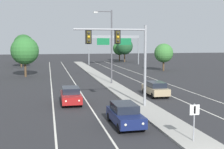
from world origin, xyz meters
TOP-DOWN VIEW (x-y plane):
  - median_island at (0.00, 18.00)m, footprint 2.40×110.00m
  - lane_stripe_oncoming_center at (-4.70, 25.00)m, footprint 0.14×100.00m
  - lane_stripe_receding_center at (4.70, 25.00)m, footprint 0.14×100.00m
  - edge_stripe_left at (-8.00, 25.00)m, footprint 0.14×100.00m
  - edge_stripe_right at (8.00, 25.00)m, footprint 0.14×100.00m
  - overhead_signal_mast at (-1.87, 13.34)m, footprint 6.45×0.44m
  - median_sign_post at (-0.15, 3.61)m, footprint 0.60×0.10m
  - street_lamp_median at (0.00, 28.03)m, footprint 2.58×0.28m
  - car_oncoming_navy at (-3.15, 7.98)m, footprint 1.86×4.49m
  - car_oncoming_red at (-6.31, 16.18)m, footprint 1.85×4.48m
  - car_receding_tan at (3.01, 18.27)m, footprint 1.89×4.50m
  - highway_sign_gantry at (8.20, 61.86)m, footprint 13.28×0.42m
  - tree_far_right_a at (13.43, 71.33)m, footprint 4.76×4.76m
  - tree_far_left_a at (-14.86, 73.43)m, footprint 5.43×5.43m
  - tree_far_right_b at (14.48, 44.24)m, footprint 3.81×3.81m
  - tree_far_left_b at (-14.41, 58.97)m, footprint 4.45×4.45m
  - tree_far_left_c at (-12.12, 39.68)m, footprint 4.64×4.64m
  - tree_far_right_c at (13.06, 76.03)m, footprint 4.06×4.06m

SIDE VIEW (x-z plane):
  - lane_stripe_oncoming_center at x=-4.70m, z-range 0.00..0.01m
  - lane_stripe_receding_center at x=4.70m, z-range 0.00..0.01m
  - edge_stripe_left at x=-8.00m, z-range 0.00..0.01m
  - edge_stripe_right at x=8.00m, z-range 0.00..0.01m
  - median_island at x=0.00m, z-range 0.00..0.15m
  - car_oncoming_navy at x=-3.15m, z-range 0.03..1.61m
  - car_oncoming_red at x=-6.31m, z-range 0.03..1.61m
  - car_receding_tan at x=3.01m, z-range 0.03..1.61m
  - median_sign_post at x=-0.15m, z-range 0.49..2.69m
  - tree_far_right_b at x=14.48m, z-range 0.84..6.35m
  - tree_far_right_c at x=13.06m, z-range 0.89..6.76m
  - tree_far_left_b at x=-14.41m, z-range 0.98..7.42m
  - tree_far_left_c at x=-12.12m, z-range 1.03..7.74m
  - tree_far_right_a at x=13.43m, z-range 1.05..7.94m
  - tree_far_left_a at x=-14.86m, z-range 1.20..9.06m
  - overhead_signal_mast at x=-1.87m, z-range 1.67..8.87m
  - street_lamp_median at x=0.00m, z-range 0.79..10.79m
  - highway_sign_gantry at x=8.20m, z-range 2.41..9.91m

